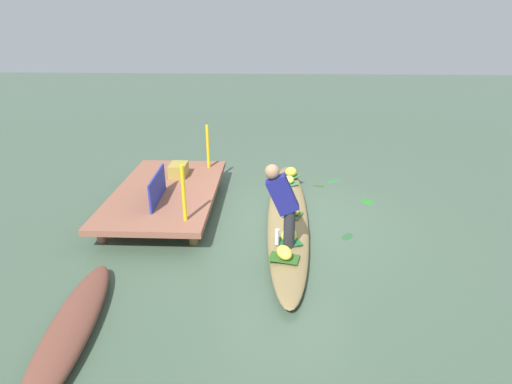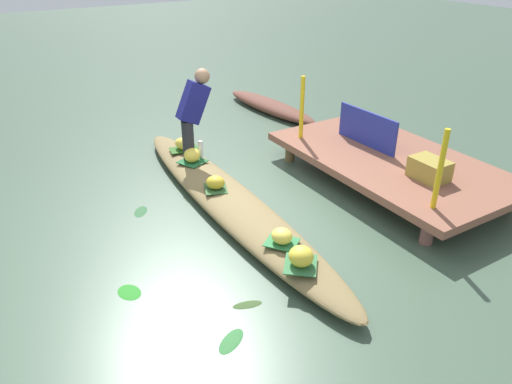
{
  "view_description": "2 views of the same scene",
  "coord_description": "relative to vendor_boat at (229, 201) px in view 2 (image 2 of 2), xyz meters",
  "views": [
    {
      "loc": [
        -6.25,
        0.28,
        3.21
      ],
      "look_at": [
        0.1,
        0.54,
        0.5
      ],
      "focal_mm": 28.67,
      "sensor_mm": 36.0,
      "label": 1
    },
    {
      "loc": [
        4.55,
        -2.4,
        2.94
      ],
      "look_at": [
        0.45,
        0.11,
        0.4
      ],
      "focal_mm": 34.12,
      "sensor_mm": 36.0,
      "label": 2
    }
  ],
  "objects": [
    {
      "name": "drifting_plant_2",
      "position": [
        1.93,
        -1.03,
        -0.1
      ],
      "size": [
        0.29,
        0.35,
        0.01
      ],
      "primitive_type": "ellipsoid",
      "rotation": [
        0.0,
        0.0,
        2.13
      ],
      "color": "#2E6E33",
      "rests_on": "ground"
    },
    {
      "name": "water_bottle",
      "position": [
        -1.14,
        0.19,
        0.23
      ],
      "size": [
        0.06,
        0.06,
        0.24
      ],
      "primitive_type": "cylinder",
      "color": "white",
      "rests_on": "vendor_boat"
    },
    {
      "name": "banana_bunch_0",
      "position": [
        -0.18,
        -0.08,
        0.19
      ],
      "size": [
        0.31,
        0.3,
        0.16
      ],
      "primitive_type": "ellipsoid",
      "rotation": [
        0.0,
        0.0,
        0.7
      ],
      "color": "gold",
      "rests_on": "vendor_boat"
    },
    {
      "name": "produce_crate",
      "position": [
        1.16,
        2.1,
        0.38
      ],
      "size": [
        0.44,
        0.32,
        0.25
      ],
      "primitive_type": "cube",
      "rotation": [
        0.0,
        0.0,
        -0.0
      ],
      "color": "olive",
      "rests_on": "dock_platform"
    },
    {
      "name": "market_banner",
      "position": [
        -0.03,
        2.19,
        0.5
      ],
      "size": [
        1.05,
        0.07,
        0.48
      ],
      "primitive_type": "cube",
      "rotation": [
        0.0,
        0.0,
        0.03
      ],
      "color": "navy",
      "rests_on": "dock_platform"
    },
    {
      "name": "banana_bunch_3",
      "position": [
        1.61,
        -0.11,
        0.21
      ],
      "size": [
        0.29,
        0.28,
        0.19
      ],
      "primitive_type": "ellipsoid",
      "rotation": [
        0.0,
        0.0,
        6.04
      ],
      "color": "yellow",
      "rests_on": "vendor_boat"
    },
    {
      "name": "vendor_boat",
      "position": [
        0.0,
        0.0,
        0.0
      ],
      "size": [
        4.93,
        0.77,
        0.22
      ],
      "primitive_type": "ellipsoid",
      "rotation": [
        0.0,
        0.0,
        -0.02
      ],
      "color": "olive",
      "rests_on": "ground"
    },
    {
      "name": "leaf_mat_1",
      "position": [
        -1.06,
        0.02,
        0.11
      ],
      "size": [
        0.42,
        0.41,
        0.01
      ],
      "primitive_type": "cube",
      "rotation": [
        0.0,
        0.0,
        1.97
      ],
      "color": "#1D5E30",
      "rests_on": "vendor_boat"
    },
    {
      "name": "moored_boat",
      "position": [
        -2.83,
        2.44,
        -0.0
      ],
      "size": [
        2.43,
        0.71,
        0.22
      ],
      "primitive_type": "ellipsoid",
      "rotation": [
        0.0,
        0.0,
        0.1
      ],
      "color": "brown",
      "rests_on": "ground"
    },
    {
      "name": "dock_platform",
      "position": [
        0.47,
        2.19,
        0.2
      ],
      "size": [
        3.2,
        1.8,
        0.36
      ],
      "color": "brown",
      "rests_on": "ground"
    },
    {
      "name": "railing_post_east",
      "position": [
        1.67,
        1.59,
        0.7
      ],
      "size": [
        0.06,
        0.06,
        0.89
      ],
      "primitive_type": "cylinder",
      "color": "yellow",
      "rests_on": "dock_platform"
    },
    {
      "name": "leaf_mat_2",
      "position": [
        1.21,
        -0.05,
        0.11
      ],
      "size": [
        0.41,
        0.4,
        0.01
      ],
      "primitive_type": "cube",
      "rotation": [
        0.0,
        0.0,
        0.63
      ],
      "color": "#2F7A41",
      "rests_on": "vendor_boat"
    },
    {
      "name": "canal_water",
      "position": [
        0.0,
        0.0,
        -0.11
      ],
      "size": [
        40.0,
        40.0,
        0.0
      ],
      "primitive_type": "plane",
      "color": "#415743",
      "rests_on": "ground"
    },
    {
      "name": "leaf_mat_4",
      "position": [
        -1.51,
        0.1,
        0.11
      ],
      "size": [
        0.33,
        0.44,
        0.01
      ],
      "primitive_type": "cube",
      "rotation": [
        0.0,
        0.0,
        1.34
      ],
      "color": "#2B5B1E",
      "rests_on": "vendor_boat"
    },
    {
      "name": "banana_bunch_4",
      "position": [
        -1.51,
        0.1,
        0.2
      ],
      "size": [
        0.34,
        0.29,
        0.17
      ],
      "primitive_type": "ellipsoid",
      "rotation": [
        0.0,
        0.0,
        3.54
      ],
      "color": "yellow",
      "rests_on": "vendor_boat"
    },
    {
      "name": "banana_bunch_1",
      "position": [
        -1.06,
        0.02,
        0.21
      ],
      "size": [
        0.33,
        0.33,
        0.19
      ],
      "primitive_type": "ellipsoid",
      "rotation": [
        0.0,
        0.0,
        4.1
      ],
      "color": "yellow",
      "rests_on": "vendor_boat"
    },
    {
      "name": "drifting_plant_0",
      "position": [
        0.89,
        -1.54,
        -0.1
      ],
      "size": [
        0.3,
        0.25,
        0.01
      ],
      "primitive_type": "ellipsoid",
      "rotation": [
        0.0,
        0.0,
        0.24
      ],
      "color": "#237C20",
      "rests_on": "ground"
    },
    {
      "name": "banana_bunch_2",
      "position": [
        1.21,
        -0.05,
        0.19
      ],
      "size": [
        0.24,
        0.22,
        0.15
      ],
      "primitive_type": "ellipsoid",
      "rotation": [
        0.0,
        0.0,
        3.08
      ],
      "color": "#F5D750",
      "rests_on": "vendor_boat"
    },
    {
      "name": "drifting_plant_3",
      "position": [
        1.61,
        -0.69,
        -0.1
      ],
      "size": [
        0.18,
        0.29,
        0.01
      ],
      "primitive_type": "ellipsoid",
      "rotation": [
        0.0,
        0.0,
        1.28
      ],
      "color": "#314C21",
      "rests_on": "ground"
    },
    {
      "name": "drifting_plant_1",
      "position": [
        -0.49,
        -0.94,
        -0.1
      ],
      "size": [
        0.31,
        0.26,
        0.01
      ],
      "primitive_type": "ellipsoid",
      "rotation": [
        0.0,
        0.0,
        2.59
      ],
      "color": "#28552F",
      "rests_on": "ground"
    },
    {
      "name": "railing_post_west",
      "position": [
        -0.73,
        1.59,
        0.7
      ],
      "size": [
        0.06,
        0.06,
        0.89
      ],
      "primitive_type": "cylinder",
      "color": "yellow",
      "rests_on": "dock_platform"
    },
    {
      "name": "leaf_mat_3",
      "position": [
        1.61,
        -0.11,
        0.11
      ],
      "size": [
        0.46,
        0.45,
        0.01
      ],
      "primitive_type": "cube",
      "rotation": [
        0.0,
        0.0,
        2.44
      ],
      "color": "#33703F",
      "rests_on": "vendor_boat"
    },
    {
      "name": "leaf_mat_0",
      "position": [
        -0.18,
        -0.08,
        0.11
      ],
      "size": [
        0.39,
        0.36,
        0.01
      ],
      "primitive_type": "cube",
      "rotation": [
        0.0,
        0.0,
        2.77
      ],
      "color": "#305A2D",
      "rests_on": "vendor_boat"
    },
    {
      "name": "vendor_person",
      "position": [
        -1.16,
        0.12,
        0.8
      ],
      "size": [
        0.2,
        0.48,
        1.22
      ],
      "color": "#28282D",
      "rests_on": "vendor_boat"
    }
  ]
}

